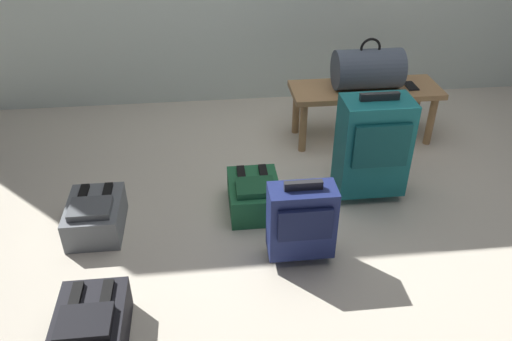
# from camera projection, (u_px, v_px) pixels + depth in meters

# --- Properties ---
(ground_plane) EXTENTS (6.60, 6.60, 0.00)m
(ground_plane) POSITION_uv_depth(u_px,v_px,m) (326.00, 211.00, 2.87)
(ground_plane) COLOR beige
(bench) EXTENTS (1.00, 0.36, 0.38)m
(bench) POSITION_uv_depth(u_px,v_px,m) (365.00, 95.00, 3.41)
(bench) COLOR #A87A4C
(bench) RESTS_ON ground
(duffel_bag_slate) EXTENTS (0.44, 0.26, 0.34)m
(duffel_bag_slate) POSITION_uv_depth(u_px,v_px,m) (368.00, 69.00, 3.31)
(duffel_bag_slate) COLOR #475160
(duffel_bag_slate) RESTS_ON bench
(cell_phone) EXTENTS (0.07, 0.14, 0.01)m
(cell_phone) POSITION_uv_depth(u_px,v_px,m) (411.00, 86.00, 3.39)
(cell_phone) COLOR black
(cell_phone) RESTS_ON bench
(suitcase_upright_teal) EXTENTS (0.38, 0.26, 0.65)m
(suitcase_upright_teal) POSITION_uv_depth(u_px,v_px,m) (373.00, 145.00, 2.83)
(suitcase_upright_teal) COLOR #14666B
(suitcase_upright_teal) RESTS_ON ground
(suitcase_small_navy) EXTENTS (0.32, 0.19, 0.46)m
(suitcase_small_navy) POSITION_uv_depth(u_px,v_px,m) (301.00, 220.00, 2.42)
(suitcase_small_navy) COLOR navy
(suitcase_small_navy) RESTS_ON ground
(backpack_green) EXTENTS (0.28, 0.38, 0.21)m
(backpack_green) POSITION_uv_depth(u_px,v_px,m) (254.00, 195.00, 2.84)
(backpack_green) COLOR #1E6038
(backpack_green) RESTS_ON ground
(backpack_dark) EXTENTS (0.28, 0.38, 0.21)m
(backpack_dark) POSITION_uv_depth(u_px,v_px,m) (92.00, 326.00, 2.07)
(backpack_dark) COLOR black
(backpack_dark) RESTS_ON ground
(backpack_grey) EXTENTS (0.28, 0.38, 0.21)m
(backpack_grey) POSITION_uv_depth(u_px,v_px,m) (95.00, 215.00, 2.68)
(backpack_grey) COLOR slate
(backpack_grey) RESTS_ON ground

